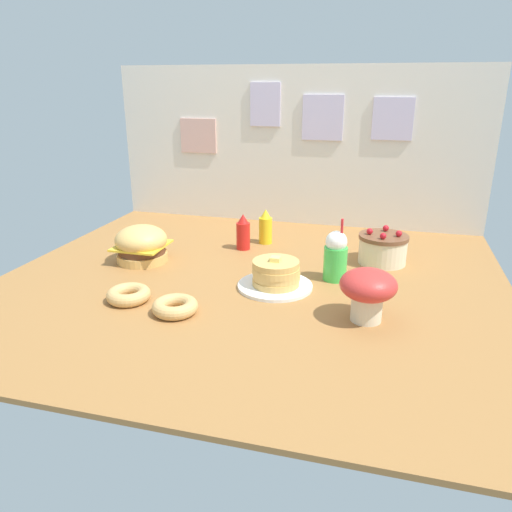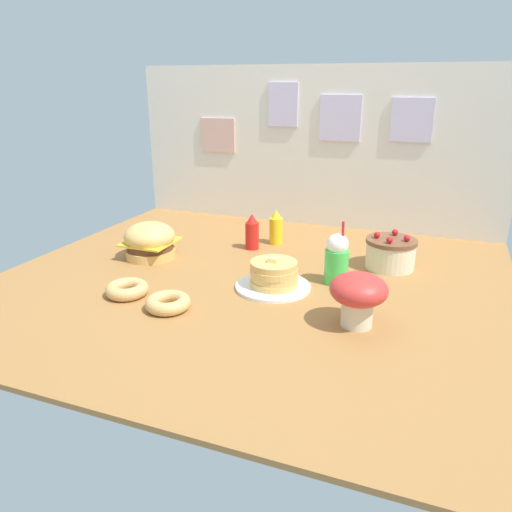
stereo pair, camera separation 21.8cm
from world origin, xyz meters
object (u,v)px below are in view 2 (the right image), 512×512
(pancake_stack, at_px, (274,277))
(layer_cake, at_px, (390,253))
(donut_pink_glaze, at_px, (127,289))
(mushroom_stool, at_px, (358,294))
(donut_chocolate, at_px, (168,302))
(cream_soda_cup, at_px, (337,259))
(burger, at_px, (150,241))
(ketchup_bottle, at_px, (252,233))
(mustard_bottle, at_px, (276,228))

(pancake_stack, height_order, layer_cake, layer_cake)
(donut_pink_glaze, relative_size, mushroom_stool, 0.85)
(donut_pink_glaze, height_order, donut_chocolate, same)
(cream_soda_cup, bearing_deg, pancake_stack, -146.14)
(layer_cake, bearing_deg, mushroom_stool, -93.54)
(donut_pink_glaze, bearing_deg, cream_soda_cup, 29.91)
(cream_soda_cup, xyz_separation_m, donut_chocolate, (-0.56, -0.51, -0.08))
(layer_cake, height_order, donut_chocolate, layer_cake)
(burger, bearing_deg, ketchup_bottle, 36.01)
(donut_pink_glaze, bearing_deg, mustard_bottle, 68.34)
(cream_soda_cup, height_order, donut_pink_glaze, cream_soda_cup)
(mustard_bottle, height_order, donut_pink_glaze, mustard_bottle)
(mustard_bottle, relative_size, cream_soda_cup, 0.67)
(donut_chocolate, xyz_separation_m, mushroom_stool, (0.72, 0.13, 0.10))
(mustard_bottle, xyz_separation_m, cream_soda_cup, (0.43, -0.44, 0.02))
(cream_soda_cup, relative_size, donut_pink_glaze, 1.61)
(ketchup_bottle, distance_m, donut_chocolate, 0.82)
(burger, height_order, donut_pink_glaze, burger)
(cream_soda_cup, bearing_deg, donut_chocolate, -137.66)
(ketchup_bottle, distance_m, cream_soda_cup, 0.61)
(donut_chocolate, bearing_deg, donut_pink_glaze, 166.63)
(donut_chocolate, distance_m, mushroom_stool, 0.74)
(ketchup_bottle, distance_m, donut_pink_glaze, 0.81)
(donut_chocolate, relative_size, mushroom_stool, 0.85)
(mushroom_stool, bearing_deg, donut_chocolate, -169.55)
(pancake_stack, bearing_deg, layer_cake, 45.05)
(pancake_stack, distance_m, mushroom_stool, 0.46)
(ketchup_bottle, relative_size, cream_soda_cup, 0.67)
(pancake_stack, height_order, mustard_bottle, mustard_bottle)
(layer_cake, bearing_deg, donut_pink_glaze, -143.44)
(burger, distance_m, layer_cake, 1.19)
(pancake_stack, relative_size, mustard_bottle, 1.70)
(donut_pink_glaze, bearing_deg, donut_chocolate, -13.37)
(ketchup_bottle, height_order, mushroom_stool, mushroom_stool)
(mustard_bottle, height_order, cream_soda_cup, cream_soda_cup)
(pancake_stack, height_order, cream_soda_cup, cream_soda_cup)
(ketchup_bottle, distance_m, mustard_bottle, 0.16)
(burger, height_order, mushroom_stool, mushroom_stool)
(donut_pink_glaze, xyz_separation_m, donut_chocolate, (0.23, -0.05, 0.00))
(mustard_bottle, bearing_deg, burger, -139.61)
(ketchup_bottle, bearing_deg, mustard_bottle, 55.35)
(burger, height_order, pancake_stack, burger)
(cream_soda_cup, distance_m, mushroom_stool, 0.41)
(ketchup_bottle, bearing_deg, donut_chocolate, -92.35)
(layer_cake, bearing_deg, burger, -166.06)
(layer_cake, distance_m, mustard_bottle, 0.66)
(ketchup_bottle, bearing_deg, mushroom_stool, -44.93)
(ketchup_bottle, xyz_separation_m, donut_chocolate, (-0.03, -0.82, -0.06))
(cream_soda_cup, bearing_deg, mustard_bottle, 134.71)
(pancake_stack, distance_m, cream_soda_cup, 0.29)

